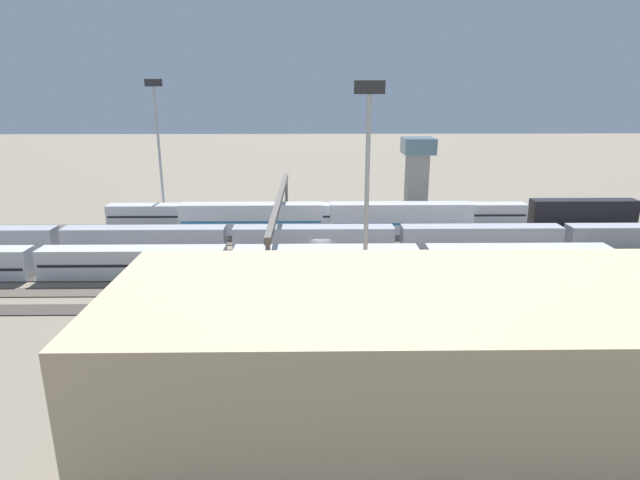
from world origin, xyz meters
TOP-DOWN VIEW (x-y plane):
  - ground_plane at (0.00, 0.00)m, footprint 400.00×400.00m
  - track_bed_0 at (0.00, -17.50)m, footprint 140.00×2.80m
  - track_bed_1 at (0.00, -12.50)m, footprint 140.00×2.80m
  - track_bed_2 at (0.00, -7.50)m, footprint 140.00×2.80m
  - track_bed_3 at (0.00, -2.50)m, footprint 140.00×2.80m
  - track_bed_4 at (0.00, 2.50)m, footprint 140.00×2.80m
  - track_bed_5 at (0.00, 7.50)m, footprint 140.00×2.80m
  - track_bed_6 at (0.00, 12.50)m, footprint 140.00×2.80m
  - track_bed_7 at (0.00, 17.50)m, footprint 140.00×2.80m
  - train_on_track_1 at (-1.07, -12.50)m, footprint 47.20×3.06m
  - train_on_track_0 at (-9.63, -17.50)m, footprint 90.60×3.06m
  - train_on_track_5 at (11.59, 7.50)m, footprint 95.60×3.06m
  - train_on_track_3 at (1.03, -2.50)m, footprint 119.80×3.00m
  - light_mast_0 at (27.56, -21.33)m, footprint 2.80×0.70m
  - light_mast_1 at (-4.05, 20.54)m, footprint 2.80×0.70m
  - signal_gantry at (5.69, 0.00)m, footprint 0.70×40.00m
  - maintenance_shed at (-8.65, 39.23)m, footprint 45.90×16.19m
  - control_tower at (-19.20, -31.21)m, footprint 6.00×6.00m

SIDE VIEW (x-z plane):
  - ground_plane at x=0.00m, z-range 0.00..0.00m
  - track_bed_0 at x=0.00m, z-range 0.00..0.12m
  - track_bed_1 at x=0.00m, z-range 0.00..0.12m
  - track_bed_2 at x=0.00m, z-range 0.00..0.12m
  - track_bed_3 at x=0.00m, z-range 0.00..0.12m
  - track_bed_4 at x=0.00m, z-range 0.00..0.12m
  - track_bed_5 at x=0.00m, z-range 0.00..0.12m
  - track_bed_6 at x=0.00m, z-range 0.00..0.12m
  - track_bed_7 at x=0.00m, z-range 0.00..0.12m
  - train_on_track_5 at x=11.59m, z-range 0.11..3.91m
  - train_on_track_3 at x=1.03m, z-range 0.12..3.92m
  - train_on_track_0 at x=-9.63m, z-range -0.11..4.29m
  - train_on_track_1 at x=-1.07m, z-range 0.09..5.09m
  - maintenance_shed at x=-8.65m, z-range 0.00..10.98m
  - signal_gantry at x=5.69m, z-range 3.33..12.13m
  - control_tower at x=-19.20m, z-range 1.15..14.90m
  - light_mast_1 at x=-4.05m, z-range 3.56..27.29m
  - light_mast_0 at x=27.56m, z-range 3.59..27.97m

